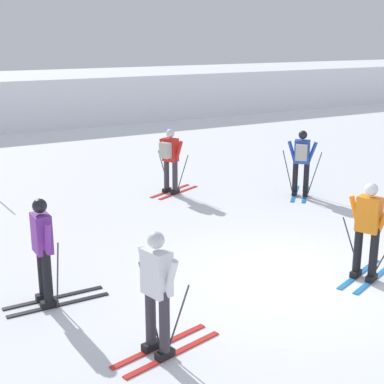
{
  "coord_description": "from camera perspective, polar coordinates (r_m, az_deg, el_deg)",
  "views": [
    {
      "loc": [
        -5.84,
        -6.86,
        4.05
      ],
      "look_at": [
        -0.3,
        2.85,
        0.9
      ],
      "focal_mm": 52.58,
      "sensor_mm": 36.0,
      "label": 1
    }
  ],
  "objects": [
    {
      "name": "skier_purple",
      "position": [
        8.83,
        -14.83,
        -5.61
      ],
      "size": [
        1.6,
        1.0,
        1.71
      ],
      "color": "black",
      "rests_on": "ground"
    },
    {
      "name": "skier_orange",
      "position": [
        9.85,
        17.42,
        -3.57
      ],
      "size": [
        1.63,
        0.95,
        1.71
      ],
      "color": "#237AC6",
      "rests_on": "ground"
    },
    {
      "name": "skier_red",
      "position": [
        14.57,
        -2.24,
        3.46
      ],
      "size": [
        1.61,
        1.0,
        1.71
      ],
      "color": "red",
      "rests_on": "ground"
    },
    {
      "name": "skier_white",
      "position": [
        7.24,
        -3.52,
        -9.94
      ],
      "size": [
        1.64,
        0.98,
        1.71
      ],
      "color": "red",
      "rests_on": "ground"
    },
    {
      "name": "skier_blue",
      "position": [
        14.58,
        11.05,
        3.2
      ],
      "size": [
        1.39,
        1.4,
        1.71
      ],
      "color": "#237AC6",
      "rests_on": "ground"
    },
    {
      "name": "ground_plane",
      "position": [
        9.88,
        9.89,
        -8.72
      ],
      "size": [
        120.0,
        120.0,
        0.0
      ],
      "primitive_type": "plane",
      "color": "white"
    },
    {
      "name": "far_snow_ridge",
      "position": [
        28.28,
        -17.82,
        8.98
      ],
      "size": [
        80.0,
        6.92,
        2.17
      ],
      "primitive_type": "cube",
      "color": "white",
      "rests_on": "ground"
    }
  ]
}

